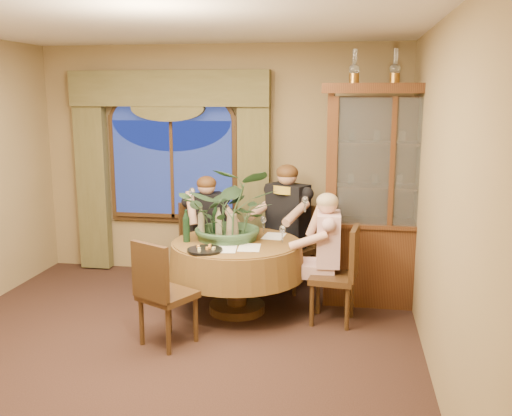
% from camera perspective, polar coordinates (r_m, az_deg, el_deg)
% --- Properties ---
extents(floor, '(5.00, 5.00, 0.00)m').
position_cam_1_polar(floor, '(5.07, -9.84, -14.75)').
color(floor, black).
rests_on(floor, ground).
extents(wall_back, '(4.50, 0.00, 4.50)m').
position_cam_1_polar(wall_back, '(7.01, -3.52, 4.63)').
color(wall_back, olive).
rests_on(wall_back, ground).
extents(wall_right, '(0.00, 5.00, 5.00)m').
position_cam_1_polar(wall_right, '(4.42, 18.23, 0.13)').
color(wall_right, olive).
rests_on(wall_right, ground).
extents(ceiling, '(5.00, 5.00, 0.00)m').
position_cam_1_polar(ceiling, '(4.60, -11.07, 18.44)').
color(ceiling, white).
rests_on(ceiling, wall_back).
extents(window, '(1.62, 0.10, 1.32)m').
position_cam_1_polar(window, '(7.11, -8.37, 3.82)').
color(window, navy).
rests_on(window, wall_back).
extents(arched_transom, '(1.60, 0.06, 0.44)m').
position_cam_1_polar(arched_transom, '(7.06, -8.55, 10.11)').
color(arched_transom, navy).
rests_on(arched_transom, wall_back).
extents(drapery_left, '(0.38, 0.14, 2.32)m').
position_cam_1_polar(drapery_left, '(7.46, -16.02, 2.91)').
color(drapery_left, '#4C4826').
rests_on(drapery_left, floor).
extents(drapery_right, '(0.38, 0.14, 2.32)m').
position_cam_1_polar(drapery_right, '(6.84, -0.21, 2.62)').
color(drapery_right, '#4C4826').
rests_on(drapery_right, floor).
extents(swag_valance, '(2.45, 0.16, 0.42)m').
position_cam_1_polar(swag_valance, '(6.98, -8.80, 11.73)').
color(swag_valance, '#4C4826').
rests_on(swag_valance, wall_back).
extents(dining_table, '(1.80, 1.80, 0.75)m').
position_cam_1_polar(dining_table, '(5.90, -1.93, -6.86)').
color(dining_table, brown).
rests_on(dining_table, floor).
extents(china_cabinet, '(1.43, 0.56, 2.32)m').
position_cam_1_polar(china_cabinet, '(6.14, 13.17, 1.15)').
color(china_cabinet, '#3D2011').
rests_on(china_cabinet, floor).
extents(oil_lamp_left, '(0.11, 0.11, 0.34)m').
position_cam_1_polar(oil_lamp_left, '(6.04, 9.82, 13.80)').
color(oil_lamp_left, '#A5722D').
rests_on(oil_lamp_left, china_cabinet).
extents(oil_lamp_center, '(0.11, 0.11, 0.34)m').
position_cam_1_polar(oil_lamp_center, '(6.06, 13.75, 13.64)').
color(oil_lamp_center, '#A5722D').
rests_on(oil_lamp_center, china_cabinet).
extents(oil_lamp_right, '(0.11, 0.11, 0.34)m').
position_cam_1_polar(oil_lamp_right, '(6.10, 17.64, 13.42)').
color(oil_lamp_right, '#A5722D').
rests_on(oil_lamp_right, china_cabinet).
extents(chair_right, '(0.47, 0.47, 0.96)m').
position_cam_1_polar(chair_right, '(5.65, 7.68, -6.66)').
color(chair_right, black).
rests_on(chair_right, floor).
extents(chair_back_right, '(0.58, 0.58, 0.96)m').
position_cam_1_polar(chair_back_right, '(6.55, 3.59, -4.06)').
color(chair_back_right, black).
rests_on(chair_back_right, floor).
extents(chair_back, '(0.59, 0.59, 0.96)m').
position_cam_1_polar(chair_back, '(6.69, -5.36, -3.74)').
color(chair_back, black).
rests_on(chair_back, floor).
extents(chair_front_left, '(0.57, 0.57, 0.96)m').
position_cam_1_polar(chair_front_left, '(5.19, -8.81, -8.34)').
color(chair_front_left, black).
rests_on(chair_front_left, floor).
extents(person_pink, '(0.44, 0.47, 1.27)m').
position_cam_1_polar(person_pink, '(5.76, 7.21, -4.70)').
color(person_pink, '#D3A8AC').
rests_on(person_pink, floor).
extents(person_back, '(0.63, 0.62, 1.31)m').
position_cam_1_polar(person_back, '(6.60, -4.95, -2.38)').
color(person_back, black).
rests_on(person_back, floor).
extents(person_scarf, '(0.68, 0.66, 1.45)m').
position_cam_1_polar(person_scarf, '(6.54, 3.20, -1.88)').
color(person_scarf, black).
rests_on(person_scarf, floor).
extents(stoneware_vase, '(0.14, 0.14, 0.26)m').
position_cam_1_polar(stoneware_vase, '(5.87, -2.39, -1.83)').
color(stoneware_vase, gray).
rests_on(stoneware_vase, dining_table).
extents(centerpiece_plant, '(1.01, 1.13, 0.88)m').
position_cam_1_polar(centerpiece_plant, '(5.77, -2.43, 3.09)').
color(centerpiece_plant, '#305031').
rests_on(centerpiece_plant, dining_table).
extents(olive_bowl, '(0.17, 0.17, 0.05)m').
position_cam_1_polar(olive_bowl, '(5.73, -1.94, -3.22)').
color(olive_bowl, '#556234').
rests_on(olive_bowl, dining_table).
extents(cheese_platter, '(0.34, 0.34, 0.02)m').
position_cam_1_polar(cheese_platter, '(5.44, -5.14, -4.22)').
color(cheese_platter, black).
rests_on(cheese_platter, dining_table).
extents(wine_bottle_0, '(0.07, 0.07, 0.33)m').
position_cam_1_polar(wine_bottle_0, '(5.90, -5.50, -1.46)').
color(wine_bottle_0, tan).
rests_on(wine_bottle_0, dining_table).
extents(wine_bottle_1, '(0.07, 0.07, 0.33)m').
position_cam_1_polar(wine_bottle_1, '(5.84, -3.75, -1.55)').
color(wine_bottle_1, tan).
rests_on(wine_bottle_1, dining_table).
extents(wine_bottle_2, '(0.07, 0.07, 0.33)m').
position_cam_1_polar(wine_bottle_2, '(5.77, -6.98, -1.78)').
color(wine_bottle_2, black).
rests_on(wine_bottle_2, dining_table).
extents(wine_bottle_3, '(0.07, 0.07, 0.33)m').
position_cam_1_polar(wine_bottle_3, '(6.00, -4.05, -1.20)').
color(wine_bottle_3, black).
rests_on(wine_bottle_3, dining_table).
extents(tasting_paper_0, '(0.24, 0.32, 0.00)m').
position_cam_1_polar(tasting_paper_0, '(5.53, -0.69, -3.98)').
color(tasting_paper_0, white).
rests_on(tasting_paper_0, dining_table).
extents(tasting_paper_1, '(0.24, 0.32, 0.00)m').
position_cam_1_polar(tasting_paper_1, '(5.98, 1.80, -2.83)').
color(tasting_paper_1, white).
rests_on(tasting_paper_1, dining_table).
extents(tasting_paper_2, '(0.24, 0.32, 0.00)m').
position_cam_1_polar(tasting_paper_2, '(5.50, -3.07, -4.10)').
color(tasting_paper_2, white).
rests_on(tasting_paper_2, dining_table).
extents(wine_glass_person_pink, '(0.07, 0.07, 0.18)m').
position_cam_1_polar(wine_glass_person_pink, '(5.72, 2.66, -2.60)').
color(wine_glass_person_pink, silver).
rests_on(wine_glass_person_pink, dining_table).
extents(wine_glass_person_back, '(0.07, 0.07, 0.18)m').
position_cam_1_polar(wine_glass_person_back, '(6.19, -3.66, -1.54)').
color(wine_glass_person_back, silver).
rests_on(wine_glass_person_back, dining_table).
extents(wine_glass_person_scarf, '(0.07, 0.07, 0.18)m').
position_cam_1_polar(wine_glass_person_scarf, '(6.13, 0.75, -1.64)').
color(wine_glass_person_scarf, silver).
rests_on(wine_glass_person_scarf, dining_table).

